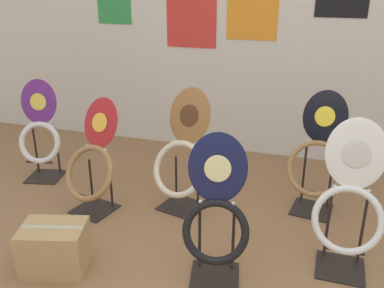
{
  "coord_description": "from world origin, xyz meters",
  "views": [
    {
      "loc": [
        0.44,
        -1.47,
        1.64
      ],
      "look_at": [
        -0.38,
        1.15,
        0.55
      ],
      "focal_mm": 40.0,
      "sensor_mm": 36.0,
      "label": 1
    }
  ],
  "objects_px": {
    "toilet_seat_display_woodgrain": "(182,159)",
    "storage_box": "(55,248)",
    "toilet_seat_display_navy_moon": "(216,217)",
    "toilet_seat_display_white_plain": "(349,205)",
    "toilet_seat_display_jazz_black": "(318,158)",
    "toilet_seat_display_purple_note": "(40,136)",
    "toilet_seat_display_crimson_swirl": "(92,165)"
  },
  "relations": [
    {
      "from": "toilet_seat_display_white_plain",
      "to": "toilet_seat_display_woodgrain",
      "type": "bearing_deg",
      "value": 160.0
    },
    {
      "from": "toilet_seat_display_purple_note",
      "to": "toilet_seat_display_navy_moon",
      "type": "relative_size",
      "value": 0.97
    },
    {
      "from": "toilet_seat_display_crimson_swirl",
      "to": "toilet_seat_display_jazz_black",
      "type": "height_order",
      "value": "toilet_seat_display_jazz_black"
    },
    {
      "from": "toilet_seat_display_jazz_black",
      "to": "toilet_seat_display_crimson_swirl",
      "type": "bearing_deg",
      "value": -162.35
    },
    {
      "from": "toilet_seat_display_navy_moon",
      "to": "toilet_seat_display_white_plain",
      "type": "xyz_separation_m",
      "value": [
        0.7,
        0.31,
        0.03
      ]
    },
    {
      "from": "toilet_seat_display_purple_note",
      "to": "toilet_seat_display_jazz_black",
      "type": "distance_m",
      "value": 2.24
    },
    {
      "from": "toilet_seat_display_purple_note",
      "to": "toilet_seat_display_woodgrain",
      "type": "height_order",
      "value": "toilet_seat_display_woodgrain"
    },
    {
      "from": "toilet_seat_display_purple_note",
      "to": "toilet_seat_display_jazz_black",
      "type": "relative_size",
      "value": 0.96
    },
    {
      "from": "toilet_seat_display_navy_moon",
      "to": "toilet_seat_display_white_plain",
      "type": "height_order",
      "value": "toilet_seat_display_white_plain"
    },
    {
      "from": "toilet_seat_display_jazz_black",
      "to": "toilet_seat_display_navy_moon",
      "type": "bearing_deg",
      "value": -117.11
    },
    {
      "from": "toilet_seat_display_woodgrain",
      "to": "storage_box",
      "type": "bearing_deg",
      "value": -117.18
    },
    {
      "from": "toilet_seat_display_crimson_swirl",
      "to": "storage_box",
      "type": "relative_size",
      "value": 1.92
    },
    {
      "from": "toilet_seat_display_crimson_swirl",
      "to": "toilet_seat_display_navy_moon",
      "type": "height_order",
      "value": "toilet_seat_display_navy_moon"
    },
    {
      "from": "toilet_seat_display_purple_note",
      "to": "toilet_seat_display_white_plain",
      "type": "height_order",
      "value": "toilet_seat_display_white_plain"
    },
    {
      "from": "toilet_seat_display_crimson_swirl",
      "to": "toilet_seat_display_white_plain",
      "type": "bearing_deg",
      "value": -5.78
    },
    {
      "from": "toilet_seat_display_navy_moon",
      "to": "toilet_seat_display_woodgrain",
      "type": "height_order",
      "value": "toilet_seat_display_woodgrain"
    },
    {
      "from": "toilet_seat_display_jazz_black",
      "to": "storage_box",
      "type": "distance_m",
      "value": 1.87
    },
    {
      "from": "toilet_seat_display_purple_note",
      "to": "storage_box",
      "type": "bearing_deg",
      "value": -51.91
    },
    {
      "from": "toilet_seat_display_purple_note",
      "to": "toilet_seat_display_woodgrain",
      "type": "bearing_deg",
      "value": -4.91
    },
    {
      "from": "toilet_seat_display_white_plain",
      "to": "toilet_seat_display_jazz_black",
      "type": "distance_m",
      "value": 0.7
    },
    {
      "from": "toilet_seat_display_crimson_swirl",
      "to": "toilet_seat_display_woodgrain",
      "type": "distance_m",
      "value": 0.65
    },
    {
      "from": "toilet_seat_display_crimson_swirl",
      "to": "toilet_seat_display_woodgrain",
      "type": "bearing_deg",
      "value": 21.79
    },
    {
      "from": "toilet_seat_display_jazz_black",
      "to": "toilet_seat_display_woodgrain",
      "type": "bearing_deg",
      "value": -165.07
    },
    {
      "from": "toilet_seat_display_white_plain",
      "to": "toilet_seat_display_jazz_black",
      "type": "xyz_separation_m",
      "value": [
        -0.2,
        0.67,
        -0.01
      ]
    },
    {
      "from": "storage_box",
      "to": "toilet_seat_display_navy_moon",
      "type": "bearing_deg",
      "value": 12.42
    },
    {
      "from": "toilet_seat_display_purple_note",
      "to": "toilet_seat_display_woodgrain",
      "type": "relative_size",
      "value": 0.95
    },
    {
      "from": "toilet_seat_display_crimson_swirl",
      "to": "toilet_seat_display_woodgrain",
      "type": "xyz_separation_m",
      "value": [
        0.6,
        0.24,
        0.03
      ]
    },
    {
      "from": "toilet_seat_display_white_plain",
      "to": "toilet_seat_display_woodgrain",
      "type": "distance_m",
      "value": 1.22
    },
    {
      "from": "toilet_seat_display_jazz_black",
      "to": "toilet_seat_display_woodgrain",
      "type": "relative_size",
      "value": 0.99
    },
    {
      "from": "toilet_seat_display_white_plain",
      "to": "storage_box",
      "type": "relative_size",
      "value": 2.13
    },
    {
      "from": "storage_box",
      "to": "toilet_seat_display_woodgrain",
      "type": "bearing_deg",
      "value": 62.82
    },
    {
      "from": "toilet_seat_display_crimson_swirl",
      "to": "storage_box",
      "type": "xyz_separation_m",
      "value": [
        0.12,
        -0.69,
        -0.22
      ]
    }
  ]
}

